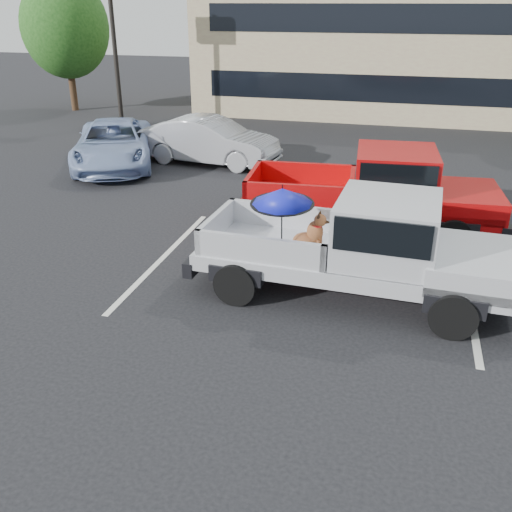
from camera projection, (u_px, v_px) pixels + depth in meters
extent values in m
plane|color=black|center=(285.00, 325.00, 9.37)|extent=(90.00, 90.00, 0.00)
cube|color=silver|center=(163.00, 257.00, 11.82)|extent=(0.12, 5.00, 0.01)
cube|color=silver|center=(468.00, 291.00, 10.43)|extent=(0.12, 5.00, 0.01)
cube|color=tan|center=(424.00, 44.00, 26.19)|extent=(20.00, 8.00, 6.00)
cube|color=black|center=(420.00, 90.00, 23.30)|extent=(18.00, 0.08, 1.10)
cube|color=black|center=(429.00, 19.00, 22.19)|extent=(18.00, 0.08, 1.10)
cylinder|color=black|center=(115.00, 51.00, 22.80)|extent=(0.18, 0.18, 6.00)
cylinder|color=#332114|center=(72.00, 84.00, 27.10)|extent=(0.32, 0.32, 2.42)
ellipsoid|color=#1A4614|center=(65.00, 27.00, 26.06)|extent=(3.96, 3.96, 4.55)
cylinder|color=#332114|center=(502.00, 75.00, 28.55)|extent=(0.32, 0.32, 2.86)
cylinder|color=black|center=(236.00, 283.00, 9.89)|extent=(0.77, 0.32, 0.76)
cylinder|color=black|center=(266.00, 244.00, 11.49)|extent=(0.77, 0.32, 0.76)
cylinder|color=black|center=(453.00, 315.00, 8.90)|extent=(0.77, 0.32, 0.76)
cylinder|color=black|center=(453.00, 267.00, 10.50)|extent=(0.77, 0.32, 0.76)
cube|color=silver|center=(352.00, 261.00, 10.06)|extent=(5.48, 2.20, 0.28)
cube|color=silver|center=(473.00, 265.00, 9.42)|extent=(1.60, 2.00, 0.46)
cube|color=black|center=(208.00, 251.00, 10.89)|extent=(0.28, 1.97, 0.28)
cube|color=silver|center=(387.00, 228.00, 9.63)|extent=(1.74, 1.92, 1.05)
cube|color=black|center=(388.00, 217.00, 9.55)|extent=(1.60, 2.02, 0.55)
cube|color=black|center=(273.00, 248.00, 10.44)|extent=(2.39, 1.96, 0.10)
cube|color=silver|center=(286.00, 217.00, 11.07)|extent=(2.30, 0.22, 0.50)
cube|color=silver|center=(259.00, 251.00, 9.56)|extent=(2.30, 0.22, 0.50)
cube|color=silver|center=(217.00, 226.00, 10.62)|extent=(0.20, 1.84, 0.50)
cube|color=silver|center=(333.00, 240.00, 10.01)|extent=(0.20, 1.84, 0.50)
ellipsoid|color=brown|center=(305.00, 241.00, 10.20)|extent=(0.48, 0.41, 0.31)
cylinder|color=brown|center=(318.00, 246.00, 10.08)|extent=(0.07, 0.07, 0.23)
cylinder|color=brown|center=(320.00, 243.00, 10.21)|extent=(0.07, 0.07, 0.23)
ellipsoid|color=brown|center=(315.00, 232.00, 10.08)|extent=(0.31, 0.28, 0.42)
cylinder|color=red|center=(316.00, 225.00, 10.02)|extent=(0.20, 0.20, 0.04)
sphere|color=brown|center=(320.00, 220.00, 9.96)|extent=(0.22, 0.22, 0.22)
cone|color=black|center=(327.00, 222.00, 9.93)|extent=(0.16, 0.11, 0.11)
cone|color=black|center=(319.00, 215.00, 9.86)|extent=(0.08, 0.08, 0.12)
cone|color=black|center=(320.00, 213.00, 9.96)|extent=(0.08, 0.08, 0.12)
cylinder|color=brown|center=(296.00, 245.00, 10.29)|extent=(0.27, 0.05, 0.09)
cylinder|color=black|center=(282.00, 226.00, 9.84)|extent=(0.02, 0.10, 1.05)
cone|color=#151BBB|center=(282.00, 196.00, 9.62)|extent=(1.10, 1.12, 0.36)
cylinder|color=black|center=(283.00, 187.00, 9.55)|extent=(0.02, 0.02, 0.10)
cylinder|color=black|center=(282.00, 204.00, 9.67)|extent=(1.10, 1.10, 0.09)
cylinder|color=black|center=(277.00, 225.00, 12.44)|extent=(0.80, 0.34, 0.78)
cylinder|color=black|center=(288.00, 198.00, 14.13)|extent=(0.80, 0.34, 0.78)
cylinder|color=black|center=(453.00, 237.00, 11.81)|extent=(0.80, 0.34, 0.78)
cylinder|color=black|center=(443.00, 207.00, 13.50)|extent=(0.80, 0.34, 0.78)
cube|color=#AF090B|center=(367.00, 203.00, 12.84)|extent=(5.66, 2.36, 0.29)
cube|color=#AF090B|center=(463.00, 200.00, 12.40)|extent=(1.67, 2.07, 0.47)
cube|color=black|center=(497.00, 219.00, 12.43)|extent=(0.35, 2.02, 0.31)
cube|color=black|center=(244.00, 203.00, 13.39)|extent=(0.33, 2.02, 0.29)
cube|color=#AF090B|center=(395.00, 175.00, 12.46)|extent=(1.82, 2.00, 1.08)
cube|color=black|center=(396.00, 166.00, 12.37)|extent=(1.68, 2.10, 0.56)
cube|color=black|center=(301.00, 197.00, 13.07)|extent=(2.49, 2.05, 0.10)
cube|color=#AF090B|center=(306.00, 173.00, 13.74)|extent=(2.36, 0.27, 0.51)
cube|color=#AF090B|center=(297.00, 196.00, 12.14)|extent=(2.36, 0.27, 0.51)
cube|color=#AF090B|center=(253.00, 181.00, 13.13)|extent=(0.24, 1.89, 0.51)
cube|color=#AF090B|center=(352.00, 187.00, 12.75)|extent=(0.24, 1.89, 0.51)
imported|color=#A2A3A9|center=(210.00, 141.00, 18.32)|extent=(4.63, 2.16, 1.47)
imported|color=#8297C2|center=(114.00, 144.00, 18.07)|extent=(4.12, 5.53, 1.40)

